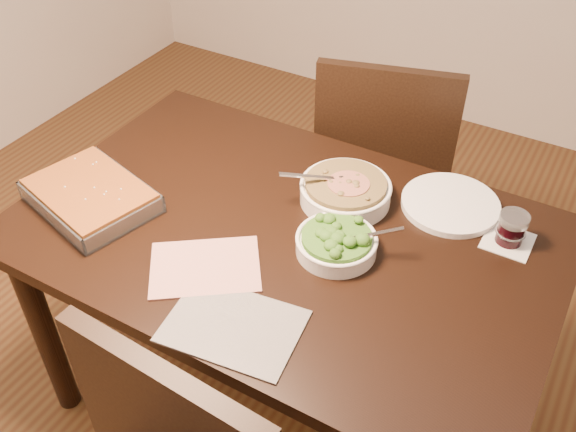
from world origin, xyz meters
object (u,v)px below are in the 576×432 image
Objects in this scene: table at (285,257)px; chair_far at (384,163)px; broccoli_bowl at (337,243)px; dinner_plate at (450,204)px; wine_tumbler at (512,228)px; stew_bowl at (345,190)px; baking_dish at (91,196)px.

table is 1.45× the size of chair_far.
dinner_plate is (0.19, 0.31, -0.02)m from broccoli_bowl.
dinner_plate is (-0.18, 0.06, -0.04)m from wine_tumbler.
dinner_plate is at bearing 58.48° from broccoli_bowl.
broccoli_bowl is 0.37m from dinner_plate.
chair_far is at bearing 102.00° from broccoli_bowl.
broccoli_bowl is at bearing -70.13° from stew_bowl.
stew_bowl is 0.26× the size of chair_far.
broccoli_bowl reaches higher than baking_dish.
stew_bowl reaches higher than wine_tumbler.
stew_bowl is at bearing 46.57° from baking_dish.
table is at bearing 33.58° from baking_dish.
table is 0.59m from wine_tumbler.
baking_dish reaches higher than dinner_plate.
chair_far reaches higher than stew_bowl.
chair_far is (-0.34, 0.38, -0.22)m from dinner_plate.
chair_far is (0.51, 0.86, -0.24)m from baking_dish.
chair_far reaches higher than table.
chair_far reaches higher than wine_tumbler.
baking_dish is at bearing 43.51° from chair_far.
chair_far reaches higher than broccoli_bowl.
chair_far is at bearing 131.49° from dinner_plate.
baking_dish is at bearing -165.87° from broccoli_bowl.
broccoli_bowl is at bearing 86.31° from chair_far.
stew_bowl is at bearing 67.00° from table.
dinner_plate is at bearing 24.19° from stew_bowl.
chair_far is at bearing 139.13° from wine_tumbler.
baking_dish is at bearing -161.59° from table.
broccoli_bowl is 2.62× the size of wine_tumbler.
chair_far is (-0.08, 0.50, -0.24)m from stew_bowl.
baking_dish is 1.48× the size of dinner_plate.
chair_far reaches higher than baking_dish.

